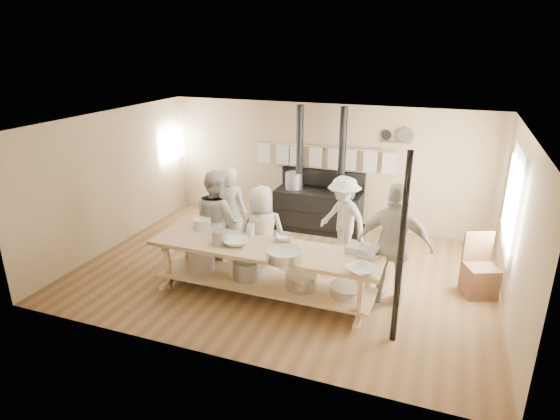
{
  "coord_description": "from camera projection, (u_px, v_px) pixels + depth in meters",
  "views": [
    {
      "loc": [
        2.49,
        -6.89,
        3.8
      ],
      "look_at": [
        -0.15,
        0.2,
        1.06
      ],
      "focal_mm": 30.0,
      "sensor_mm": 36.0,
      "label": 1
    }
  ],
  "objects": [
    {
      "name": "window_right",
      "position": [
        514.0,
        202.0,
        7.05
      ],
      "size": [
        0.09,
        1.5,
        1.65
      ],
      "color": "beige",
      "rests_on": "ground"
    },
    {
      "name": "cook_right",
      "position": [
        394.0,
        245.0,
        6.91
      ],
      "size": [
        1.12,
        0.48,
        1.9
      ],
      "primitive_type": "imported",
      "rotation": [
        0.0,
        0.0,
        3.15
      ],
      "color": "#BBB8A5",
      "rests_on": "ground"
    },
    {
      "name": "cook_by_window",
      "position": [
        343.0,
        219.0,
        8.36
      ],
      "size": [
        1.18,
        1.03,
        1.59
      ],
      "primitive_type": "imported",
      "rotation": [
        0.0,
        0.0,
        -0.53
      ],
      "color": "#BBB8A5",
      "rests_on": "ground"
    },
    {
      "name": "chair",
      "position": [
        479.0,
        277.0,
        7.36
      ],
      "size": [
        0.6,
        0.6,
        0.99
      ],
      "rotation": [
        0.0,
        0.0,
        0.39
      ],
      "color": "brown",
      "rests_on": "ground"
    },
    {
      "name": "left_opening",
      "position": [
        171.0,
        144.0,
        10.53
      ],
      "size": [
        0.0,
        0.9,
        0.9
      ],
      "color": "white",
      "rests_on": "ground"
    },
    {
      "name": "deep_bowl_enamel",
      "position": [
        203.0,
        224.0,
        7.77
      ],
      "size": [
        0.36,
        0.36,
        0.18
      ],
      "primitive_type": "cylinder",
      "rotation": [
        0.0,
        0.0,
        0.33
      ],
      "color": "white",
      "rests_on": "prep_table"
    },
    {
      "name": "ground",
      "position": [
        284.0,
        271.0,
        8.18
      ],
      "size": [
        7.0,
        7.0,
        0.0
      ],
      "primitive_type": "plane",
      "color": "brown",
      "rests_on": "ground"
    },
    {
      "name": "stove",
      "position": [
        318.0,
        206.0,
        9.87
      ],
      "size": [
        1.9,
        0.75,
        2.6
      ],
      "color": "black",
      "rests_on": "ground"
    },
    {
      "name": "pitcher",
      "position": [
        251.0,
        230.0,
        7.47
      ],
      "size": [
        0.15,
        0.15,
        0.2
      ],
      "primitive_type": "cylinder",
      "rotation": [
        0.0,
        0.0,
        -0.23
      ],
      "color": "white",
      "rests_on": "prep_table"
    },
    {
      "name": "bowl_steel_a",
      "position": [
        284.0,
        238.0,
        7.31
      ],
      "size": [
        0.4,
        0.4,
        0.09
      ],
      "primitive_type": "imported",
      "rotation": [
        0.0,
        0.0,
        1.06
      ],
      "color": "silver",
      "rests_on": "prep_table"
    },
    {
      "name": "bowl_white_a",
      "position": [
        236.0,
        242.0,
        7.16
      ],
      "size": [
        0.49,
        0.49,
        0.09
      ],
      "primitive_type": "imported",
      "rotation": [
        0.0,
        0.0,
        0.42
      ],
      "color": "white",
      "rests_on": "prep_table"
    },
    {
      "name": "towel_rail",
      "position": [
        324.0,
        155.0,
        9.76
      ],
      "size": [
        3.0,
        0.04,
        0.47
      ],
      "color": "tan",
      "rests_on": "ground"
    },
    {
      "name": "room_shell",
      "position": [
        285.0,
        182.0,
        7.63
      ],
      "size": [
        7.0,
        7.0,
        7.0
      ],
      "color": "tan",
      "rests_on": "ground"
    },
    {
      "name": "support_post",
      "position": [
        401.0,
        252.0,
        5.87
      ],
      "size": [
        0.08,
        0.08,
        2.6
      ],
      "primitive_type": "cylinder",
      "color": "black",
      "rests_on": "ground"
    },
    {
      "name": "roasting_pan",
      "position": [
        363.0,
        249.0,
        6.89
      ],
      "size": [
        0.5,
        0.37,
        0.1
      ],
      "primitive_type": "cube",
      "rotation": [
        0.0,
        0.0,
        -0.13
      ],
      "color": "#B2B2B7",
      "rests_on": "prep_table"
    },
    {
      "name": "prep_table",
      "position": [
        264.0,
        266.0,
        7.21
      ],
      "size": [
        3.6,
        0.9,
        0.85
      ],
      "color": "tan",
      "rests_on": "ground"
    },
    {
      "name": "mixing_bowl_large",
      "position": [
        284.0,
        255.0,
        6.63
      ],
      "size": [
        0.63,
        0.63,
        0.16
      ],
      "primitive_type": "cylinder",
      "rotation": [
        0.0,
        0.0,
        0.36
      ],
      "color": "silver",
      "rests_on": "prep_table"
    },
    {
      "name": "bowl_white_b",
      "position": [
        361.0,
        270.0,
        6.28
      ],
      "size": [
        0.56,
        0.56,
        0.1
      ],
      "primitive_type": "imported",
      "rotation": [
        0.0,
        0.0,
        2.4
      ],
      "color": "white",
      "rests_on": "prep_table"
    },
    {
      "name": "bucket_galv",
      "position": [
        220.0,
        237.0,
        7.18
      ],
      "size": [
        0.31,
        0.31,
        0.22
      ],
      "primitive_type": "cylinder",
      "rotation": [
        0.0,
        0.0,
        -0.37
      ],
      "color": "gray",
      "rests_on": "prep_table"
    },
    {
      "name": "cook_far_left",
      "position": [
        231.0,
        213.0,
        8.47
      ],
      "size": [
        0.65,
        0.44,
        1.73
      ],
      "primitive_type": "imported",
      "rotation": [
        0.0,
        0.0,
        3.19
      ],
      "color": "#BBB8A5",
      "rests_on": "ground"
    },
    {
      "name": "bowl_steel_b",
      "position": [
        368.0,
        256.0,
        6.71
      ],
      "size": [
        0.33,
        0.33,
        0.09
      ],
      "primitive_type": "imported",
      "rotation": [
        0.0,
        0.0,
        3.29
      ],
      "color": "silver",
      "rests_on": "prep_table"
    },
    {
      "name": "cook_left",
      "position": [
        217.0,
        220.0,
        8.07
      ],
      "size": [
        1.08,
        1.0,
        1.77
      ],
      "primitive_type": "imported",
      "rotation": [
        0.0,
        0.0,
        2.63
      ],
      "color": "#BBB8A5",
      "rests_on": "ground"
    },
    {
      "name": "back_wall_shelf",
      "position": [
        397.0,
        138.0,
        9.16
      ],
      "size": [
        0.63,
        0.14,
        0.32
      ],
      "color": "tan",
      "rests_on": "ground"
    },
    {
      "name": "cook_center",
      "position": [
        262.0,
        233.0,
        7.71
      ],
      "size": [
        0.93,
        0.78,
        1.61
      ],
      "primitive_type": "imported",
      "rotation": [
        0.0,
        0.0,
        3.55
      ],
      "color": "#BBB8A5",
      "rests_on": "ground"
    }
  ]
}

